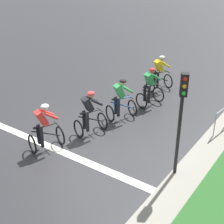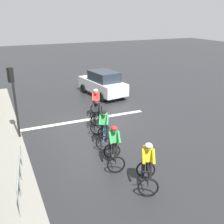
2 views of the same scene
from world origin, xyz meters
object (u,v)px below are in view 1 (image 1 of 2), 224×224
(cyclist_mid, at_px, (121,100))
(cyclist_trailing, at_px, (44,128))
(cyclist_fourth, at_px, (89,114))
(cyclist_second, at_px, (150,88))
(traffic_light_near_crossing, at_px, (181,111))
(cyclist_lead, at_px, (159,74))

(cyclist_mid, height_order, cyclist_trailing, same)
(cyclist_fourth, relative_size, cyclist_trailing, 1.00)
(cyclist_fourth, bearing_deg, cyclist_mid, 80.04)
(cyclist_second, relative_size, cyclist_mid, 1.00)
(cyclist_mid, bearing_deg, cyclist_second, 79.05)
(cyclist_second, height_order, cyclist_trailing, same)
(traffic_light_near_crossing, bearing_deg, cyclist_lead, 122.07)
(cyclist_mid, bearing_deg, traffic_light_near_crossing, -32.61)
(cyclist_trailing, bearing_deg, traffic_light_near_crossing, 14.33)
(cyclist_lead, relative_size, cyclist_fourth, 1.00)
(cyclist_lead, height_order, cyclist_trailing, same)
(cyclist_mid, relative_size, cyclist_trailing, 1.00)
(cyclist_second, bearing_deg, cyclist_mid, -100.95)
(cyclist_lead, relative_size, cyclist_mid, 1.00)
(cyclist_lead, relative_size, cyclist_second, 1.00)
(cyclist_second, distance_m, cyclist_fourth, 3.40)
(cyclist_lead, bearing_deg, traffic_light_near_crossing, -57.93)
(cyclist_second, distance_m, traffic_light_near_crossing, 5.17)
(cyclist_second, xyz_separation_m, cyclist_fourth, (-0.62, -3.34, 0.00))
(cyclist_second, height_order, traffic_light_near_crossing, traffic_light_near_crossing)
(cyclist_mid, relative_size, traffic_light_near_crossing, 0.50)
(cyclist_mid, bearing_deg, cyclist_trailing, -105.05)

